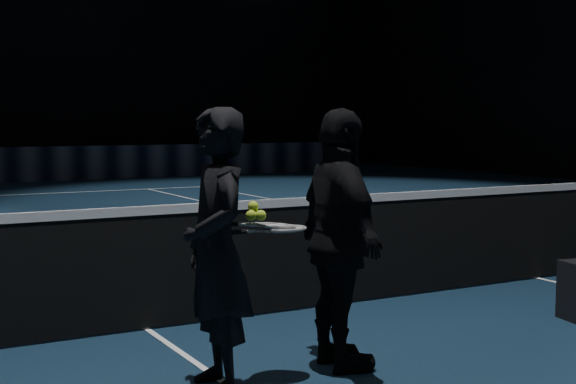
{
  "coord_description": "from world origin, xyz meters",
  "views": [
    {
      "loc": [
        -1.96,
        -5.76,
        1.6
      ],
      "look_at": [
        0.4,
        -1.5,
        1.16
      ],
      "focal_mm": 50.0,
      "sensor_mm": 36.0,
      "label": 1
    }
  ],
  "objects_px": {
    "player_b": "(340,240)",
    "racket_lower": "(284,229)",
    "tennis_balls": "(255,213)",
    "player_a": "(216,250)",
    "racket_upper": "(274,226)"
  },
  "relations": [
    {
      "from": "player_b",
      "to": "racket_lower",
      "type": "xyz_separation_m",
      "value": [
        -0.4,
        0.01,
        0.1
      ]
    },
    {
      "from": "tennis_balls",
      "to": "racket_lower",
      "type": "bearing_deg",
      "value": -2.68
    },
    {
      "from": "player_a",
      "to": "racket_lower",
      "type": "relative_size",
      "value": 2.46
    },
    {
      "from": "player_a",
      "to": "tennis_balls",
      "type": "distance_m",
      "value": 0.33
    },
    {
      "from": "racket_lower",
      "to": "racket_upper",
      "type": "relative_size",
      "value": 1.0
    },
    {
      "from": "player_a",
      "to": "racket_lower",
      "type": "distance_m",
      "value": 0.46
    },
    {
      "from": "player_b",
      "to": "tennis_balls",
      "type": "height_order",
      "value": "player_b"
    },
    {
      "from": "racket_upper",
      "to": "tennis_balls",
      "type": "distance_m",
      "value": 0.17
    },
    {
      "from": "player_b",
      "to": "racket_lower",
      "type": "relative_size",
      "value": 2.46
    },
    {
      "from": "player_a",
      "to": "player_b",
      "type": "distance_m",
      "value": 0.85
    },
    {
      "from": "player_b",
      "to": "racket_upper",
      "type": "relative_size",
      "value": 2.46
    },
    {
      "from": "player_a",
      "to": "tennis_balls",
      "type": "height_order",
      "value": "player_a"
    },
    {
      "from": "player_a",
      "to": "racket_upper",
      "type": "distance_m",
      "value": 0.42
    },
    {
      "from": "player_b",
      "to": "racket_upper",
      "type": "xyz_separation_m",
      "value": [
        -0.45,
        0.05,
        0.11
      ]
    },
    {
      "from": "player_b",
      "to": "tennis_balls",
      "type": "distance_m",
      "value": 0.63
    }
  ]
}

